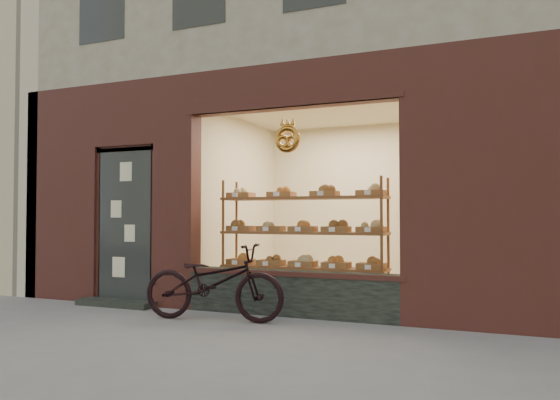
% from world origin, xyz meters
% --- Properties ---
extents(ground, '(90.00, 90.00, 0.00)m').
position_xyz_m(ground, '(0.00, 0.00, 0.00)').
color(ground, slate).
extents(display_shelf, '(2.20, 0.45, 1.70)m').
position_xyz_m(display_shelf, '(0.45, 2.55, 0.86)').
color(display_shelf, brown).
rests_on(display_shelf, ground).
extents(bicycle, '(1.77, 0.82, 0.90)m').
position_xyz_m(bicycle, '(-0.27, 1.48, 0.45)').
color(bicycle, black).
rests_on(bicycle, ground).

